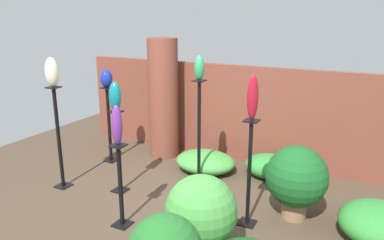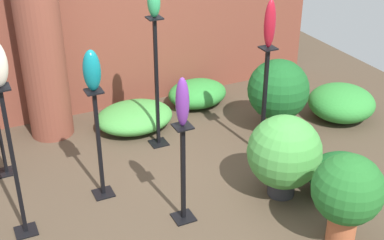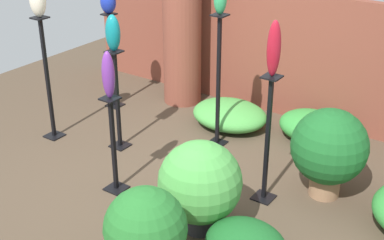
{
  "view_description": "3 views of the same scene",
  "coord_description": "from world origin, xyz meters",
  "px_view_note": "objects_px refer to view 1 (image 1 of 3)",
  "views": [
    {
      "loc": [
        2.23,
        -3.48,
        2.41
      ],
      "look_at": [
        0.23,
        0.39,
        1.17
      ],
      "focal_mm": 35.0,
      "sensor_mm": 36.0,
      "label": 1
    },
    {
      "loc": [
        -1.96,
        -4.09,
        3.22
      ],
      "look_at": [
        0.03,
        0.14,
        0.74
      ],
      "focal_mm": 50.0,
      "sensor_mm": 36.0,
      "label": 2
    },
    {
      "loc": [
        2.94,
        -3.69,
        2.98
      ],
      "look_at": [
        0.3,
        0.11,
        0.75
      ],
      "focal_mm": 50.0,
      "sensor_mm": 36.0,
      "label": 3
    }
  ],
  "objects_px": {
    "art_vase_ruby": "(253,98)",
    "art_vase_violet": "(117,125)",
    "pedestal_ruby": "(249,178)",
    "brick_pillar": "(163,99)",
    "pedestal_ivory": "(59,142)",
    "pedestal_teal": "(118,155)",
    "pedestal_violet": "(121,190)",
    "pedestal_cobalt": "(109,128)",
    "art_vase_teal": "(115,97)",
    "art_vase_jade": "(199,68)",
    "pedestal_jade": "(199,138)",
    "potted_plant_back_center": "(297,178)",
    "potted_plant_front_right": "(201,212)",
    "art_vase_cobalt": "(106,78)",
    "art_vase_ivory": "(52,72)"
  },
  "relations": [
    {
      "from": "art_vase_ruby",
      "to": "art_vase_violet",
      "type": "relative_size",
      "value": 1.11
    },
    {
      "from": "pedestal_ruby",
      "to": "art_vase_ruby",
      "type": "distance_m",
      "value": 0.95
    },
    {
      "from": "brick_pillar",
      "to": "art_vase_violet",
      "type": "height_order",
      "value": "brick_pillar"
    },
    {
      "from": "pedestal_ivory",
      "to": "pedestal_ruby",
      "type": "relative_size",
      "value": 1.14
    },
    {
      "from": "brick_pillar",
      "to": "art_vase_violet",
      "type": "relative_size",
      "value": 4.47
    },
    {
      "from": "pedestal_teal",
      "to": "pedestal_violet",
      "type": "bearing_deg",
      "value": -50.67
    },
    {
      "from": "brick_pillar",
      "to": "pedestal_cobalt",
      "type": "distance_m",
      "value": 1.03
    },
    {
      "from": "art_vase_violet",
      "to": "art_vase_teal",
      "type": "bearing_deg",
      "value": 129.33
    },
    {
      "from": "pedestal_ivory",
      "to": "art_vase_teal",
      "type": "xyz_separation_m",
      "value": [
        0.82,
        0.27,
        0.68
      ]
    },
    {
      "from": "pedestal_ivory",
      "to": "pedestal_teal",
      "type": "bearing_deg",
      "value": 18.07
    },
    {
      "from": "pedestal_ivory",
      "to": "art_vase_jade",
      "type": "height_order",
      "value": "art_vase_jade"
    },
    {
      "from": "pedestal_jade",
      "to": "art_vase_violet",
      "type": "distance_m",
      "value": 1.53
    },
    {
      "from": "pedestal_violet",
      "to": "pedestal_teal",
      "type": "bearing_deg",
      "value": 129.33
    },
    {
      "from": "pedestal_cobalt",
      "to": "potted_plant_back_center",
      "type": "distance_m",
      "value": 3.2
    },
    {
      "from": "pedestal_violet",
      "to": "potted_plant_front_right",
      "type": "bearing_deg",
      "value": -3.36
    },
    {
      "from": "art_vase_teal",
      "to": "pedestal_jade",
      "type": "bearing_deg",
      "value": 38.13
    },
    {
      "from": "pedestal_teal",
      "to": "art_vase_teal",
      "type": "relative_size",
      "value": 2.93
    },
    {
      "from": "pedestal_ivory",
      "to": "potted_plant_front_right",
      "type": "height_order",
      "value": "pedestal_ivory"
    },
    {
      "from": "pedestal_jade",
      "to": "art_vase_cobalt",
      "type": "height_order",
      "value": "art_vase_cobalt"
    },
    {
      "from": "art_vase_violet",
      "to": "potted_plant_front_right",
      "type": "bearing_deg",
      "value": -3.36
    },
    {
      "from": "art_vase_ruby",
      "to": "art_vase_teal",
      "type": "xyz_separation_m",
      "value": [
        -1.88,
        -0.0,
        -0.18
      ]
    },
    {
      "from": "art_vase_jade",
      "to": "potted_plant_front_right",
      "type": "height_order",
      "value": "art_vase_jade"
    },
    {
      "from": "brick_pillar",
      "to": "potted_plant_back_center",
      "type": "bearing_deg",
      "value": -23.47
    },
    {
      "from": "pedestal_ivory",
      "to": "art_vase_cobalt",
      "type": "xyz_separation_m",
      "value": [
        -0.01,
        1.09,
        0.74
      ]
    },
    {
      "from": "potted_plant_back_center",
      "to": "art_vase_jade",
      "type": "bearing_deg",
      "value": 168.5
    },
    {
      "from": "pedestal_ivory",
      "to": "art_vase_ivory",
      "type": "height_order",
      "value": "art_vase_ivory"
    },
    {
      "from": "pedestal_cobalt",
      "to": "art_vase_cobalt",
      "type": "distance_m",
      "value": 0.83
    },
    {
      "from": "pedestal_violet",
      "to": "art_vase_cobalt",
      "type": "height_order",
      "value": "art_vase_cobalt"
    },
    {
      "from": "pedestal_jade",
      "to": "potted_plant_back_center",
      "type": "bearing_deg",
      "value": -11.5
    },
    {
      "from": "brick_pillar",
      "to": "art_vase_teal",
      "type": "xyz_separation_m",
      "value": [
        0.18,
        -1.5,
        0.34
      ]
    },
    {
      "from": "pedestal_teal",
      "to": "potted_plant_back_center",
      "type": "relative_size",
      "value": 1.27
    },
    {
      "from": "pedestal_cobalt",
      "to": "potted_plant_front_right",
      "type": "relative_size",
      "value": 1.47
    },
    {
      "from": "art_vase_cobalt",
      "to": "potted_plant_front_right",
      "type": "xyz_separation_m",
      "value": [
        2.47,
        -1.59,
        -0.93
      ]
    },
    {
      "from": "potted_plant_front_right",
      "to": "potted_plant_back_center",
      "type": "relative_size",
      "value": 0.95
    },
    {
      "from": "art_vase_violet",
      "to": "art_vase_cobalt",
      "type": "distance_m",
      "value": 2.09
    },
    {
      "from": "pedestal_violet",
      "to": "art_vase_ruby",
      "type": "height_order",
      "value": "art_vase_ruby"
    },
    {
      "from": "art_vase_jade",
      "to": "potted_plant_back_center",
      "type": "distance_m",
      "value": 1.89
    },
    {
      "from": "art_vase_ivory",
      "to": "pedestal_ruby",
      "type": "bearing_deg",
      "value": 5.7
    },
    {
      "from": "pedestal_violet",
      "to": "art_vase_teal",
      "type": "bearing_deg",
      "value": 129.33
    },
    {
      "from": "pedestal_ruby",
      "to": "art_vase_violet",
      "type": "height_order",
      "value": "art_vase_violet"
    },
    {
      "from": "brick_pillar",
      "to": "potted_plant_back_center",
      "type": "distance_m",
      "value": 2.79
    },
    {
      "from": "pedestal_teal",
      "to": "art_vase_ivory",
      "type": "height_order",
      "value": "art_vase_ivory"
    },
    {
      "from": "art_vase_jade",
      "to": "pedestal_ivory",
      "type": "bearing_deg",
      "value": -150.53
    },
    {
      "from": "brick_pillar",
      "to": "art_vase_violet",
      "type": "distance_m",
      "value": 2.34
    },
    {
      "from": "art_vase_jade",
      "to": "art_vase_teal",
      "type": "height_order",
      "value": "art_vase_jade"
    },
    {
      "from": "pedestal_jade",
      "to": "art_vase_violet",
      "type": "height_order",
      "value": "pedestal_jade"
    },
    {
      "from": "art_vase_teal",
      "to": "potted_plant_back_center",
      "type": "distance_m",
      "value": 2.51
    },
    {
      "from": "art_vase_ruby",
      "to": "art_vase_violet",
      "type": "distance_m",
      "value": 1.51
    },
    {
      "from": "pedestal_ivory",
      "to": "art_vase_violet",
      "type": "bearing_deg",
      "value": -17.36
    },
    {
      "from": "pedestal_cobalt",
      "to": "art_vase_cobalt",
      "type": "xyz_separation_m",
      "value": [
        0.0,
        0.0,
        0.83
      ]
    }
  ]
}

